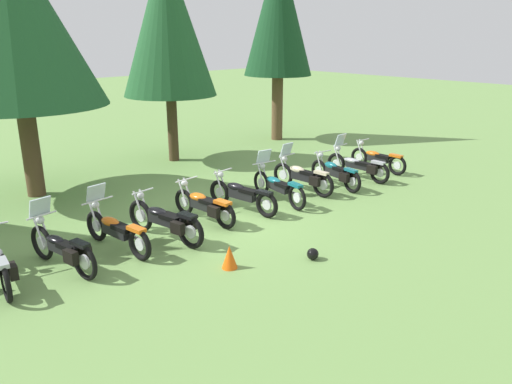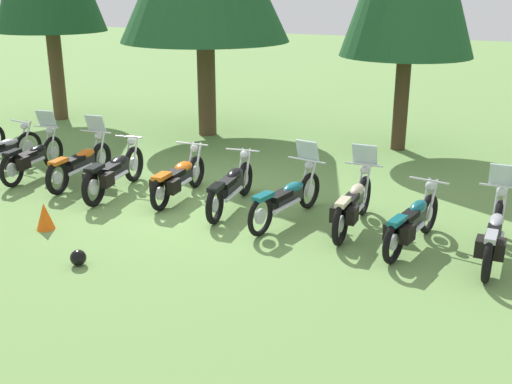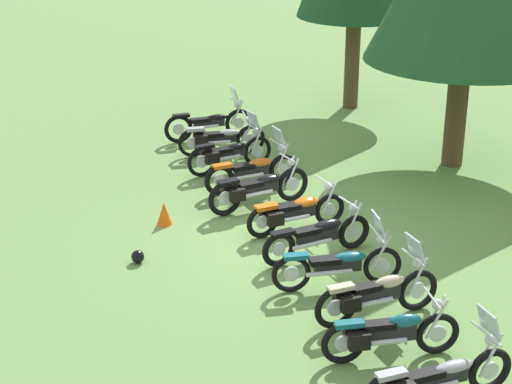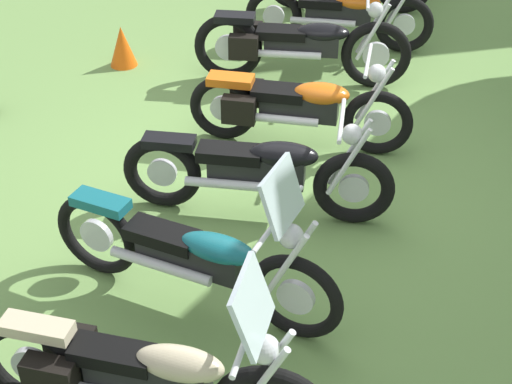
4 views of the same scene
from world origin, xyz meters
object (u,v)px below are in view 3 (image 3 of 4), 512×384
(motorcycle_7, at_px, (340,264))
(motorcycle_0, at_px, (210,123))
(motorcycle_5, at_px, (295,211))
(motorcycle_10, at_px, (437,378))
(motorcycle_3, at_px, (253,170))
(motorcycle_4, at_px, (258,188))
(motorcycle_1, at_px, (220,138))
(traffic_cone, at_px, (164,213))
(motorcycle_6, at_px, (318,236))
(motorcycle_9, at_px, (389,333))
(motorcycle_8, at_px, (377,293))
(dropped_helmet, at_px, (138,257))
(motorcycle_2, at_px, (229,153))

(motorcycle_7, bearing_deg, motorcycle_0, 97.19)
(motorcycle_5, height_order, motorcycle_10, motorcycle_10)
(motorcycle_3, height_order, motorcycle_4, motorcycle_3)
(motorcycle_1, relative_size, traffic_cone, 4.56)
(motorcycle_6, distance_m, motorcycle_10, 4.73)
(motorcycle_3, height_order, traffic_cone, motorcycle_3)
(traffic_cone, bearing_deg, motorcycle_1, 146.85)
(motorcycle_6, bearing_deg, motorcycle_5, 81.49)
(motorcycle_5, bearing_deg, motorcycle_3, 85.66)
(motorcycle_6, bearing_deg, motorcycle_10, -101.28)
(motorcycle_1, xyz_separation_m, motorcycle_9, (9.49, -0.37, -0.01))
(motorcycle_0, bearing_deg, motorcycle_5, -89.67)
(motorcycle_1, distance_m, motorcycle_6, 6.01)
(motorcycle_3, bearing_deg, motorcycle_1, 84.21)
(motorcycle_6, relative_size, motorcycle_9, 1.07)
(motorcycle_6, distance_m, motorcycle_8, 2.39)
(motorcycle_0, relative_size, motorcycle_9, 1.11)
(dropped_helmet, bearing_deg, motorcycle_6, 74.15)
(motorcycle_2, height_order, motorcycle_4, motorcycle_2)
(motorcycle_3, xyz_separation_m, motorcycle_6, (3.63, -0.00, -0.01))
(motorcycle_4, height_order, motorcycle_10, motorcycle_10)
(motorcycle_0, xyz_separation_m, motorcycle_8, (9.64, -0.14, 0.01))
(motorcycle_8, bearing_deg, traffic_cone, 113.65)
(motorcycle_3, xyz_separation_m, traffic_cone, (1.20, -2.35, -0.22))
(motorcycle_1, distance_m, motorcycle_5, 4.81)
(motorcycle_1, height_order, motorcycle_2, motorcycle_2)
(motorcycle_0, distance_m, motorcycle_2, 2.40)
(motorcycle_1, distance_m, dropped_helmet, 6.03)
(motorcycle_1, relative_size, motorcycle_8, 0.97)
(motorcycle_2, height_order, motorcycle_9, motorcycle_2)
(motorcycle_5, height_order, motorcycle_9, motorcycle_9)
(motorcycle_6, bearing_deg, motorcycle_1, 82.62)
(motorcycle_9, xyz_separation_m, motorcycle_10, (1.24, 0.08, -0.00))
(motorcycle_8, height_order, dropped_helmet, motorcycle_8)
(motorcycle_8, bearing_deg, dropped_helmet, 132.05)
(motorcycle_8, relative_size, dropped_helmet, 9.16)
(motorcycle_1, bearing_deg, motorcycle_10, -83.13)
(motorcycle_1, distance_m, motorcycle_4, 3.47)
(motorcycle_5, distance_m, dropped_helmet, 3.29)
(motorcycle_0, bearing_deg, motorcycle_6, -89.69)
(motorcycle_2, bearing_deg, motorcycle_10, -100.21)
(motorcycle_2, height_order, motorcycle_7, motorcycle_2)
(motorcycle_3, relative_size, traffic_cone, 4.77)
(motorcycle_2, relative_size, motorcycle_6, 0.95)
(motorcycle_10, height_order, dropped_helmet, motorcycle_10)
(motorcycle_0, distance_m, traffic_cone, 5.42)
(motorcycle_1, distance_m, motorcycle_9, 9.50)
(motorcycle_7, bearing_deg, motorcycle_2, 99.04)
(motorcycle_2, height_order, motorcycle_10, motorcycle_2)
(motorcycle_7, relative_size, motorcycle_9, 1.08)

